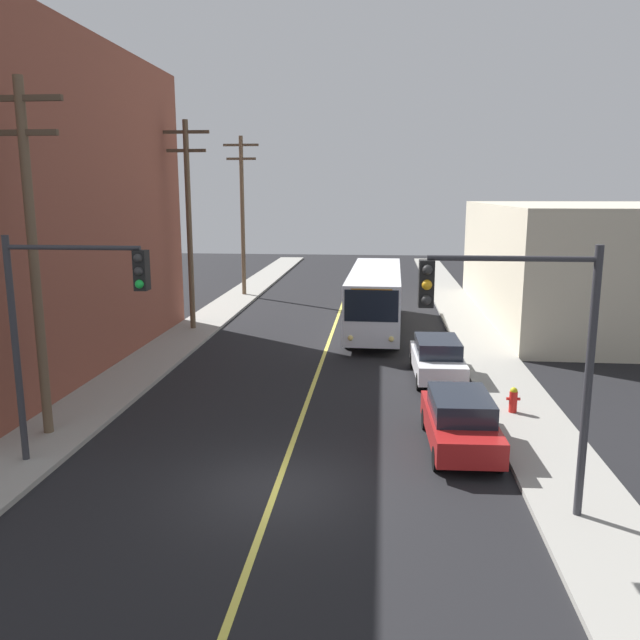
{
  "coord_description": "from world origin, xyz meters",
  "views": [
    {
      "loc": [
        2.49,
        -14.53,
        7.22
      ],
      "look_at": [
        0.0,
        11.36,
        2.0
      ],
      "focal_mm": 36.0,
      "sensor_mm": 36.0,
      "label": 1
    }
  ],
  "objects_px": {
    "utility_pole_near": "(33,245)",
    "utility_pole_mid": "(189,217)",
    "parked_car_red": "(460,421)",
    "traffic_signal_left_corner": "(69,308)",
    "parked_car_white": "(437,358)",
    "traffic_signal_right_corner": "(518,331)",
    "city_bus": "(375,296)",
    "fire_hydrant": "(513,399)",
    "utility_pole_far": "(242,209)"
  },
  "relations": [
    {
      "from": "utility_pole_near",
      "to": "utility_pole_mid",
      "type": "height_order",
      "value": "utility_pole_mid"
    },
    {
      "from": "parked_car_red",
      "to": "utility_pole_near",
      "type": "distance_m",
      "value": 13.1
    },
    {
      "from": "traffic_signal_left_corner",
      "to": "utility_pole_near",
      "type": "bearing_deg",
      "value": 134.6
    },
    {
      "from": "utility_pole_mid",
      "to": "parked_car_white",
      "type": "bearing_deg",
      "value": -32.81
    },
    {
      "from": "traffic_signal_right_corner",
      "to": "utility_pole_near",
      "type": "bearing_deg",
      "value": 164.01
    },
    {
      "from": "parked_car_red",
      "to": "city_bus",
      "type": "bearing_deg",
      "value": 99.29
    },
    {
      "from": "city_bus",
      "to": "fire_hydrant",
      "type": "relative_size",
      "value": 14.52
    },
    {
      "from": "city_bus",
      "to": "utility_pole_mid",
      "type": "bearing_deg",
      "value": -173.41
    },
    {
      "from": "city_bus",
      "to": "traffic_signal_right_corner",
      "type": "height_order",
      "value": "traffic_signal_right_corner"
    },
    {
      "from": "traffic_signal_left_corner",
      "to": "fire_hydrant",
      "type": "xyz_separation_m",
      "value": [
        12.26,
        5.1,
        -3.72
      ]
    },
    {
      "from": "fire_hydrant",
      "to": "city_bus",
      "type": "bearing_deg",
      "value": 109.68
    },
    {
      "from": "parked_car_red",
      "to": "fire_hydrant",
      "type": "height_order",
      "value": "parked_car_red"
    },
    {
      "from": "traffic_signal_right_corner",
      "to": "fire_hydrant",
      "type": "distance_m",
      "value": 7.87
    },
    {
      "from": "parked_car_red",
      "to": "utility_pole_near",
      "type": "relative_size",
      "value": 0.44
    },
    {
      "from": "utility_pole_mid",
      "to": "traffic_signal_left_corner",
      "type": "height_order",
      "value": "utility_pole_mid"
    },
    {
      "from": "traffic_signal_right_corner",
      "to": "parked_car_white",
      "type": "bearing_deg",
      "value": 93.58
    },
    {
      "from": "parked_car_white",
      "to": "utility_pole_mid",
      "type": "distance_m",
      "value": 15.27
    },
    {
      "from": "traffic_signal_left_corner",
      "to": "city_bus",
      "type": "bearing_deg",
      "value": 67.2
    },
    {
      "from": "utility_pole_far",
      "to": "traffic_signal_left_corner",
      "type": "relative_size",
      "value": 1.79
    },
    {
      "from": "parked_car_white",
      "to": "utility_pole_near",
      "type": "xyz_separation_m",
      "value": [
        -12.08,
        -7.23,
        4.89
      ]
    },
    {
      "from": "utility_pole_far",
      "to": "traffic_signal_right_corner",
      "type": "height_order",
      "value": "utility_pole_far"
    },
    {
      "from": "utility_pole_near",
      "to": "utility_pole_far",
      "type": "height_order",
      "value": "utility_pole_far"
    },
    {
      "from": "utility_pole_far",
      "to": "traffic_signal_right_corner",
      "type": "relative_size",
      "value": 1.79
    },
    {
      "from": "traffic_signal_left_corner",
      "to": "utility_pole_far",
      "type": "bearing_deg",
      "value": 93.34
    },
    {
      "from": "traffic_signal_left_corner",
      "to": "traffic_signal_right_corner",
      "type": "relative_size",
      "value": 1.0
    },
    {
      "from": "parked_car_white",
      "to": "traffic_signal_right_corner",
      "type": "height_order",
      "value": "traffic_signal_right_corner"
    },
    {
      "from": "utility_pole_mid",
      "to": "parked_car_red",
      "type": "bearing_deg",
      "value": -50.55
    },
    {
      "from": "utility_pole_mid",
      "to": "traffic_signal_left_corner",
      "type": "relative_size",
      "value": 1.76
    },
    {
      "from": "city_bus",
      "to": "parked_car_red",
      "type": "height_order",
      "value": "city_bus"
    },
    {
      "from": "city_bus",
      "to": "traffic_signal_right_corner",
      "type": "distance_m",
      "value": 20.2
    },
    {
      "from": "utility_pole_mid",
      "to": "traffic_signal_right_corner",
      "type": "xyz_separation_m",
      "value": [
        12.77,
        -18.69,
        -1.65
      ]
    },
    {
      "from": "city_bus",
      "to": "utility_pole_far",
      "type": "height_order",
      "value": "utility_pole_far"
    },
    {
      "from": "utility_pole_mid",
      "to": "fire_hydrant",
      "type": "xyz_separation_m",
      "value": [
        14.21,
        -11.9,
        -5.37
      ]
    },
    {
      "from": "parked_car_red",
      "to": "utility_pole_mid",
      "type": "distance_m",
      "value": 19.81
    },
    {
      "from": "fire_hydrant",
      "to": "utility_pole_far",
      "type": "bearing_deg",
      "value": 120.81
    },
    {
      "from": "utility_pole_near",
      "to": "utility_pole_far",
      "type": "distance_m",
      "value": 26.48
    },
    {
      "from": "utility_pole_near",
      "to": "utility_pole_mid",
      "type": "relative_size",
      "value": 0.96
    },
    {
      "from": "utility_pole_near",
      "to": "fire_hydrant",
      "type": "distance_m",
      "value": 15.42
    },
    {
      "from": "utility_pole_near",
      "to": "traffic_signal_left_corner",
      "type": "relative_size",
      "value": 1.69
    },
    {
      "from": "utility_pole_near",
      "to": "traffic_signal_left_corner",
      "type": "xyz_separation_m",
      "value": [
        1.94,
        -1.96,
        -1.43
      ]
    },
    {
      "from": "traffic_signal_right_corner",
      "to": "city_bus",
      "type": "bearing_deg",
      "value": 99.22
    },
    {
      "from": "utility_pole_near",
      "to": "utility_pole_mid",
      "type": "bearing_deg",
      "value": 90.05
    },
    {
      "from": "utility_pole_near",
      "to": "traffic_signal_right_corner",
      "type": "height_order",
      "value": "utility_pole_near"
    },
    {
      "from": "parked_car_white",
      "to": "traffic_signal_left_corner",
      "type": "distance_m",
      "value": 14.12
    },
    {
      "from": "traffic_signal_left_corner",
      "to": "fire_hydrant",
      "type": "bearing_deg",
      "value": 22.58
    },
    {
      "from": "parked_car_white",
      "to": "traffic_signal_left_corner",
      "type": "relative_size",
      "value": 0.74
    },
    {
      "from": "city_bus",
      "to": "utility_pole_mid",
      "type": "height_order",
      "value": "utility_pole_mid"
    },
    {
      "from": "traffic_signal_right_corner",
      "to": "fire_hydrant",
      "type": "bearing_deg",
      "value": 78.03
    },
    {
      "from": "parked_car_white",
      "to": "utility_pole_mid",
      "type": "bearing_deg",
      "value": 147.19
    },
    {
      "from": "utility_pole_far",
      "to": "utility_pole_near",
      "type": "bearing_deg",
      "value": -90.6
    }
  ]
}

